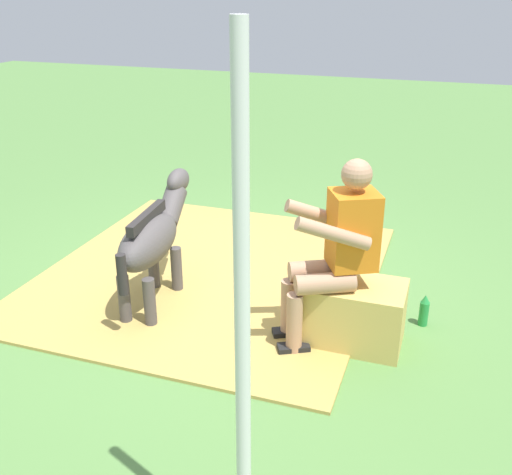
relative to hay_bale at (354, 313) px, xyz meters
name	(u,v)px	position (x,y,z in m)	size (l,w,h in m)	color
ground_plane	(227,290)	(1.13, -0.42, -0.23)	(24.00, 24.00, 0.00)	#568442
hay_patch	(211,273)	(1.36, -0.65, -0.21)	(2.77, 2.98, 0.02)	tan
hay_bale	(354,313)	(0.00, 0.00, 0.00)	(0.67, 0.44, 0.45)	tan
person_seated	(335,247)	(0.15, 0.05, 0.51)	(0.72, 0.59, 1.33)	tan
pony_standing	(153,237)	(1.58, -0.07, 0.33)	(0.40, 1.35, 0.92)	#4C4747
soda_bottle	(424,311)	(-0.45, -0.39, -0.11)	(0.07, 0.07, 0.25)	#268C3F
tent_pole_left	(242,340)	(0.13, 1.88, 0.91)	(0.06, 0.06, 2.27)	silver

